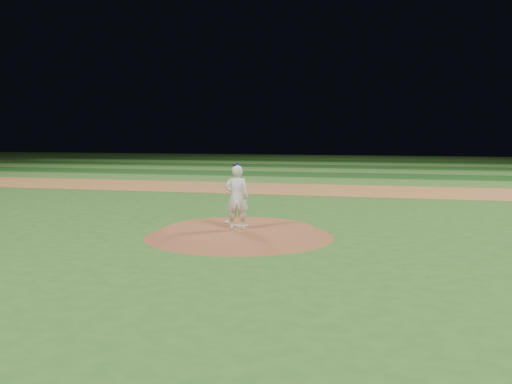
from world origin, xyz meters
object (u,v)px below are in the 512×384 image
Objects in this scene: pitching_rubber at (239,225)px; pitcher_on_mound at (237,197)px; pitchers_mound at (239,232)px; rosin_bag at (226,222)px.

pitcher_on_mound is (0.10, -0.57, 0.92)m from pitching_rubber.
pitchers_mound is 10.22× the size of pitching_rubber.
pitching_rubber is at bearing 99.71° from pitcher_on_mound.
rosin_bag is 0.07× the size of pitcher_on_mound.
rosin_bag reaches higher than pitchers_mound.
pitching_rubber is 0.28× the size of pitcher_on_mound.
pitcher_on_mound is (0.62, -0.99, 0.90)m from rosin_bag.
pitcher_on_mound is (0.00, -0.24, 1.06)m from pitchers_mound.
rosin_bag reaches higher than pitching_rubber.
rosin_bag is (-0.53, 0.42, 0.02)m from pitching_rubber.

